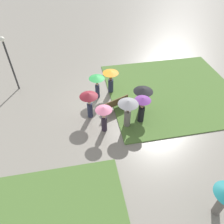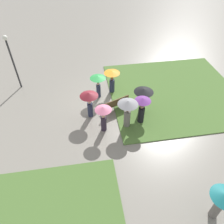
{
  "view_description": "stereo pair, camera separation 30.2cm",
  "coord_description": "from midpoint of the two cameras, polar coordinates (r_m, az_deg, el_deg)",
  "views": [
    {
      "loc": [
        1.4,
        11.64,
        9.5
      ],
      "look_at": [
        -0.46,
        1.97,
        0.63
      ],
      "focal_mm": 35.0,
      "sensor_mm": 36.0,
      "label": 1
    },
    {
      "loc": [
        1.11,
        11.69,
        9.5
      ],
      "look_at": [
        -0.46,
        1.97,
        0.63
      ],
      "focal_mm": 35.0,
      "sensor_mm": 36.0,
      "label": 2
    }
  ],
  "objects": [
    {
      "name": "ground_plane",
      "position": [
        15.1,
        -3.72,
        2.92
      ],
      "size": [
        90.0,
        90.0,
        0.0
      ],
      "primitive_type": "plane",
      "color": "gray"
    },
    {
      "name": "crowd_person_maroon",
      "position": [
        13.09,
        -6.68,
        3.3
      ],
      "size": [
        1.11,
        1.11,
        1.83
      ],
      "rotation": [
        0.0,
        0.0,
        3.91
      ],
      "color": "#282D47",
      "rests_on": "ground_plane"
    },
    {
      "name": "park_bench",
      "position": [
        14.1,
        0.27,
        2.21
      ],
      "size": [
        1.82,
        1.06,
        0.9
      ],
      "rotation": [
        0.0,
        0.0,
        0.39
      ],
      "color": "brown",
      "rests_on": "ground_plane"
    },
    {
      "name": "crowd_person_purple",
      "position": [
        12.88,
        7.18,
        1.39
      ],
      "size": [
        0.96,
        0.96,
        1.86
      ],
      "rotation": [
        0.0,
        0.0,
        1.3
      ],
      "color": "black",
      "rests_on": "ground_plane"
    },
    {
      "name": "crowd_person_grey",
      "position": [
        12.38,
        3.48,
        0.99
      ],
      "size": [
        1.17,
        1.17,
        1.94
      ],
      "rotation": [
        0.0,
        0.0,
        0.2
      ],
      "color": "slate",
      "rests_on": "ground_plane"
    },
    {
      "name": "crowd_person_pink",
      "position": [
        12.2,
        -2.85,
        -0.67
      ],
      "size": [
        0.95,
        0.95,
        1.78
      ],
      "rotation": [
        0.0,
        0.0,
        0.41
      ],
      "color": "#2D2333",
      "rests_on": "ground_plane"
    },
    {
      "name": "lamp_post",
      "position": [
        16.43,
        -25.98,
        12.84
      ],
      "size": [
        0.32,
        0.32,
        3.94
      ],
      "color": "#2D2D30",
      "rests_on": "ground_plane"
    },
    {
      "name": "lawn_patch_near",
      "position": [
        16.51,
        14.85,
        5.45
      ],
      "size": [
        9.08,
        8.57,
        0.06
      ],
      "color": "#4C7033",
      "rests_on": "ground_plane"
    },
    {
      "name": "crowd_person_orange",
      "position": [
        15.18,
        -0.92,
        8.99
      ],
      "size": [
        1.08,
        1.08,
        1.77
      ],
      "rotation": [
        0.0,
        0.0,
        1.99
      ],
      "color": "#282D47",
      "rests_on": "ground_plane"
    },
    {
      "name": "crowd_person_green",
      "position": [
        14.71,
        -4.55,
        7.95
      ],
      "size": [
        1.06,
        1.06,
        1.72
      ],
      "rotation": [
        0.0,
        0.0,
        3.79
      ],
      "color": "#282D47",
      "rests_on": "ground_plane"
    },
    {
      "name": "crowd_person_black",
      "position": [
        13.47,
        7.42,
        4.57
      ],
      "size": [
        1.2,
        1.2,
        1.83
      ],
      "rotation": [
        0.0,
        0.0,
        4.4
      ],
      "color": "slate",
      "rests_on": "ground_plane"
    }
  ]
}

